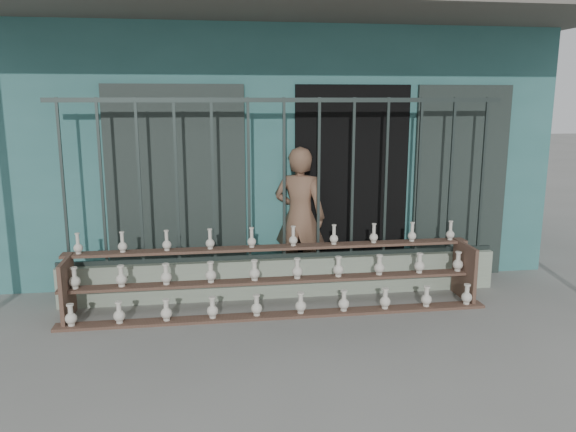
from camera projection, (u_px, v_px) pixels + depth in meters
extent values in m
plane|color=slate|center=(304.00, 342.00, 5.25)|extent=(60.00, 60.00, 0.00)
cube|color=#306765|center=(258.00, 139.00, 9.09)|extent=(7.00, 5.00, 3.20)
cube|color=black|center=(351.00, 185.00, 6.90)|extent=(1.40, 0.12, 2.40)
cube|color=black|center=(177.00, 189.00, 6.56)|extent=(1.60, 0.08, 2.40)
cube|color=black|center=(460.00, 183.00, 7.06)|extent=(1.20, 0.08, 2.40)
cube|color=#59544C|center=(285.00, 8.00, 5.77)|extent=(7.40, 2.00, 0.12)
cube|color=gray|center=(284.00, 277.00, 6.46)|extent=(5.00, 0.20, 0.45)
cube|color=#283330|center=(63.00, 184.00, 5.90)|extent=(0.03, 0.03, 1.80)
cube|color=#283330|center=(102.00, 184.00, 5.96)|extent=(0.03, 0.03, 1.80)
cube|color=#283330|center=(140.00, 183.00, 6.01)|extent=(0.03, 0.03, 1.80)
cube|color=#283330|center=(177.00, 182.00, 6.07)|extent=(0.03, 0.03, 1.80)
cube|color=#283330|center=(213.00, 181.00, 6.12)|extent=(0.03, 0.03, 1.80)
cube|color=#283330|center=(249.00, 181.00, 6.18)|extent=(0.03, 0.03, 1.80)
cube|color=#283330|center=(284.00, 180.00, 6.23)|extent=(0.03, 0.03, 1.80)
cube|color=#283330|center=(319.00, 179.00, 6.29)|extent=(0.03, 0.03, 1.80)
cube|color=#283330|center=(353.00, 178.00, 6.35)|extent=(0.03, 0.03, 1.80)
cube|color=#283330|center=(386.00, 178.00, 6.40)|extent=(0.03, 0.03, 1.80)
cube|color=#283330|center=(419.00, 177.00, 6.46)|extent=(0.03, 0.03, 1.80)
cube|color=#283330|center=(451.00, 176.00, 6.51)|extent=(0.03, 0.03, 1.80)
cube|color=#283330|center=(482.00, 176.00, 6.57)|extent=(0.03, 0.03, 1.80)
cube|color=#283330|center=(284.00, 100.00, 6.06)|extent=(5.00, 0.04, 0.05)
cube|color=#283330|center=(284.00, 256.00, 6.41)|extent=(5.00, 0.04, 0.05)
cube|color=brown|center=(279.00, 315.00, 5.85)|extent=(4.50, 0.18, 0.03)
cube|color=brown|center=(276.00, 280.00, 6.04)|extent=(4.50, 0.18, 0.03)
cube|color=brown|center=(273.00, 248.00, 6.22)|extent=(4.50, 0.18, 0.03)
cube|color=brown|center=(67.00, 290.00, 5.73)|extent=(0.04, 0.55, 0.64)
cube|color=brown|center=(464.00, 271.00, 6.34)|extent=(0.04, 0.55, 0.64)
imported|color=brown|center=(300.00, 217.00, 6.73)|extent=(0.73, 0.61, 1.69)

